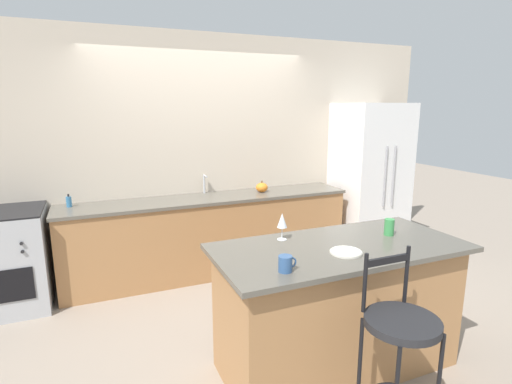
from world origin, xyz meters
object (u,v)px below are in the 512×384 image
Objects in this scene: bar_stool_near at (400,341)px; tumbler_cup at (389,227)px; refrigerator at (369,179)px; wine_glass at (282,221)px; dinner_plate at (346,252)px; soap_bottle at (69,202)px; oven_range at (5,260)px; pumpkin_decoration at (262,187)px; coffee_mug at (286,264)px.

bar_stool_near is 8.82× the size of tumbler_cup.
bar_stool_near is (-1.81, -2.60, -0.35)m from refrigerator.
tumbler_cup is (0.79, -0.22, -0.08)m from wine_glass.
soap_bottle is (-1.75, 2.25, 0.01)m from dinner_plate.
dinner_plate reaches higher than oven_range.
refrigerator is at bearing -3.11° from soap_bottle.
refrigerator is at bearing 55.10° from bar_stool_near.
dinner_plate is at bearing -52.24° from soap_bottle.
wine_glass is 1.41× the size of pumpkin_decoration.
wine_glass is 0.83m from tumbler_cup.
soap_bottle reaches higher than oven_range.
dinner_plate is at bearing 89.74° from bar_stool_near.
pumpkin_decoration is at bearing 69.69° from coffee_mug.
bar_stool_near is at bearing -125.71° from tumbler_cup.
coffee_mug is at bearing -167.61° from dinner_plate.
pumpkin_decoration is 2.08m from soap_bottle.
tumbler_cup is (1.03, 0.30, 0.01)m from coffee_mug.
coffee_mug reaches higher than dinner_plate.
refrigerator is 3.18m from coffee_mug.
oven_range is at bearing 179.58° from refrigerator.
coffee_mug is 0.87× the size of soap_bottle.
bar_stool_near is 9.51× the size of coffee_mug.
refrigerator is 2.03× the size of oven_range.
pumpkin_decoration is (-0.19, 1.96, -0.05)m from tumbler_cup.
pumpkin_decoration is (-1.48, 0.09, -0.01)m from refrigerator.
pumpkin_decoration is at bearing 95.57° from tumbler_cup.
bar_stool_near is at bearing -97.08° from pumpkin_decoration.
bar_stool_near is at bearing -40.31° from coffee_mug.
dinner_plate is 1.62× the size of soap_bottle.
refrigerator reaches higher than wine_glass.
oven_range is 3.52m from bar_stool_near.
refrigerator is 3.56m from soap_bottle.
bar_stool_near reaches higher than soap_bottle.
coffee_mug is 2.67m from soap_bottle.
bar_stool_near reaches higher than pumpkin_decoration.
coffee_mug is (-0.24, -0.52, -0.09)m from wine_glass.
pumpkin_decoration is at bearing 176.45° from refrigerator.
refrigerator is 2.74m from dinner_plate.
wine_glass is 1.72× the size of coffee_mug.
tumbler_cup is at bearing 20.18° from dinner_plate.
oven_range is 4.45× the size of dinner_plate.
refrigerator is at bearing 38.39° from wine_glass.
oven_range is at bearing 146.37° from tumbler_cup.
wine_glass reaches higher than oven_range.
oven_range is 2.71m from pumpkin_decoration.
pumpkin_decoration is at bearing 82.92° from bar_stool_near.
wine_glass reaches higher than soap_bottle.
bar_stool_near reaches higher than coffee_mug.
soap_bottle is (-3.56, 0.19, -0.01)m from refrigerator.
dinner_plate is 2.18m from pumpkin_decoration.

